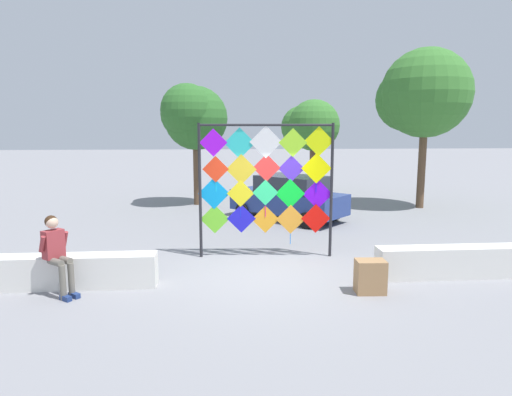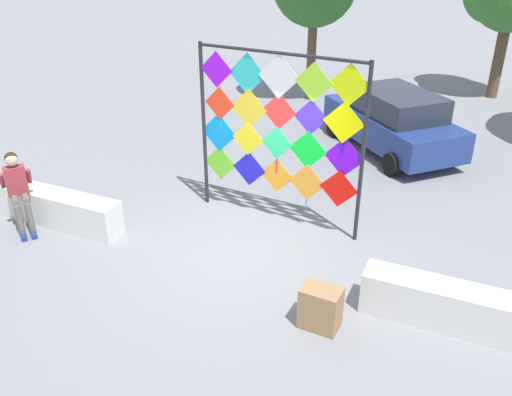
% 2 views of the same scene
% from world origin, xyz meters
% --- Properties ---
extents(ground, '(120.00, 120.00, 0.00)m').
position_xyz_m(ground, '(0.00, 0.00, 0.00)').
color(ground, gray).
extents(plaza_ledge_left, '(4.11, 0.49, 0.64)m').
position_xyz_m(plaza_ledge_left, '(-4.27, -0.43, 0.32)').
color(plaza_ledge_left, silver).
rests_on(plaza_ledge_left, ground).
extents(plaza_ledge_right, '(4.11, 0.49, 0.64)m').
position_xyz_m(plaza_ledge_right, '(4.27, -0.43, 0.32)').
color(plaza_ledge_right, silver).
rests_on(plaza_ledge_right, ground).
extents(kite_display_rack, '(3.17, 0.26, 3.17)m').
position_xyz_m(kite_display_rack, '(0.12, 1.37, 1.87)').
color(kite_display_rack, '#232328').
rests_on(kite_display_rack, ground).
extents(seated_vendor, '(0.72, 0.68, 1.48)m').
position_xyz_m(seated_vendor, '(-3.92, -0.85, 0.87)').
color(seated_vendor, '#666056').
rests_on(seated_vendor, ground).
extents(parked_car, '(3.90, 3.87, 1.49)m').
position_xyz_m(parked_car, '(1.35, 5.76, 0.76)').
color(parked_car, navy).
rests_on(parked_car, ground).
extents(cardboard_box_large, '(0.56, 0.40, 0.63)m').
position_xyz_m(cardboard_box_large, '(1.80, -1.18, 0.31)').
color(cardboard_box_large, '#9E754C').
rests_on(cardboard_box_large, ground).
extents(tree_palm_like, '(2.67, 2.72, 4.76)m').
position_xyz_m(tree_palm_like, '(-2.03, 9.02, 3.58)').
color(tree_palm_like, brown).
rests_on(tree_palm_like, ground).
extents(tree_broadleaf, '(3.36, 3.41, 6.03)m').
position_xyz_m(tree_broadleaf, '(6.66, 7.75, 4.29)').
color(tree_broadleaf, brown).
rests_on(tree_broadleaf, ground).
extents(tree_far_right, '(2.64, 2.77, 4.39)m').
position_xyz_m(tree_far_right, '(3.24, 11.87, 3.15)').
color(tree_far_right, brown).
rests_on(tree_far_right, ground).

